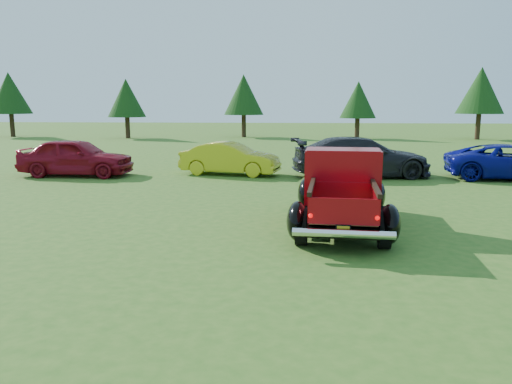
{
  "coord_description": "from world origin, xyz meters",
  "views": [
    {
      "loc": [
        0.86,
        -9.69,
        2.78
      ],
      "look_at": [
        0.16,
        0.2,
        0.99
      ],
      "focal_mm": 35.0,
      "sensor_mm": 36.0,
      "label": 1
    }
  ],
  "objects_px": {
    "tree_far_west": "(9,93)",
    "show_car_blue": "(512,162)",
    "tree_west": "(126,98)",
    "tree_mid_left": "(244,95)",
    "pickup_truck": "(342,189)",
    "show_car_yellow": "(230,159)",
    "tree_mid_right": "(358,100)",
    "show_car_grey": "(361,157)",
    "show_car_red": "(76,157)",
    "tree_east": "(481,91)"
  },
  "relations": [
    {
      "from": "tree_mid_right",
      "to": "pickup_truck",
      "type": "height_order",
      "value": "tree_mid_right"
    },
    {
      "from": "show_car_yellow",
      "to": "tree_mid_right",
      "type": "bearing_deg",
      "value": -9.09
    },
    {
      "from": "tree_far_west",
      "to": "tree_west",
      "type": "xyz_separation_m",
      "value": [
        10.0,
        -1.0,
        -0.41
      ]
    },
    {
      "from": "pickup_truck",
      "to": "tree_east",
      "type": "bearing_deg",
      "value": 69.91
    },
    {
      "from": "tree_mid_left",
      "to": "show_car_red",
      "type": "bearing_deg",
      "value": -101.02
    },
    {
      "from": "tree_east",
      "to": "show_car_yellow",
      "type": "xyz_separation_m",
      "value": [
        -16.5,
        -20.01,
        -3.03
      ]
    },
    {
      "from": "tree_mid_right",
      "to": "tree_east",
      "type": "distance_m",
      "value": 9.04
    },
    {
      "from": "pickup_truck",
      "to": "show_car_red",
      "type": "relative_size",
      "value": 1.14
    },
    {
      "from": "tree_far_west",
      "to": "show_car_grey",
      "type": "distance_m",
      "value": 32.99
    },
    {
      "from": "tree_mid_right",
      "to": "show_car_yellow",
      "type": "relative_size",
      "value": 1.15
    },
    {
      "from": "tree_west",
      "to": "show_car_red",
      "type": "height_order",
      "value": "tree_west"
    },
    {
      "from": "tree_east",
      "to": "tree_mid_left",
      "type": "bearing_deg",
      "value": 175.24
    },
    {
      "from": "tree_far_west",
      "to": "tree_mid_left",
      "type": "xyz_separation_m",
      "value": [
        19.0,
        1.0,
        -0.14
      ]
    },
    {
      "from": "tree_mid_left",
      "to": "tree_east",
      "type": "xyz_separation_m",
      "value": [
        18.0,
        -1.5,
        0.27
      ]
    },
    {
      "from": "tree_mid_right",
      "to": "show_car_yellow",
      "type": "bearing_deg",
      "value": -110.08
    },
    {
      "from": "tree_far_west",
      "to": "pickup_truck",
      "type": "xyz_separation_m",
      "value": [
        24.04,
        -28.32,
        -2.69
      ]
    },
    {
      "from": "tree_east",
      "to": "pickup_truck",
      "type": "bearing_deg",
      "value": -114.98
    },
    {
      "from": "tree_mid_right",
      "to": "show_car_grey",
      "type": "relative_size",
      "value": 0.85
    },
    {
      "from": "pickup_truck",
      "to": "show_car_yellow",
      "type": "xyz_separation_m",
      "value": [
        -3.54,
        7.8,
        -0.2
      ]
    },
    {
      "from": "tree_far_west",
      "to": "show_car_blue",
      "type": "bearing_deg",
      "value": -34.14
    },
    {
      "from": "tree_mid_right",
      "to": "show_car_blue",
      "type": "height_order",
      "value": "tree_mid_right"
    },
    {
      "from": "tree_mid_left",
      "to": "show_car_red",
      "type": "relative_size",
      "value": 1.17
    },
    {
      "from": "tree_far_west",
      "to": "tree_mid_left",
      "type": "height_order",
      "value": "tree_far_west"
    },
    {
      "from": "tree_mid_left",
      "to": "show_car_blue",
      "type": "xyz_separation_m",
      "value": [
        11.92,
        -21.97,
        -2.74
      ]
    },
    {
      "from": "tree_mid_left",
      "to": "show_car_yellow",
      "type": "relative_size",
      "value": 1.31
    },
    {
      "from": "tree_mid_right",
      "to": "show_car_yellow",
      "type": "xyz_separation_m",
      "value": [
        -7.5,
        -20.51,
        -2.34
      ]
    },
    {
      "from": "tree_mid_left",
      "to": "tree_east",
      "type": "height_order",
      "value": "tree_east"
    },
    {
      "from": "tree_far_west",
      "to": "show_car_grey",
      "type": "xyz_separation_m",
      "value": [
        25.51,
        -20.73,
        -2.77
      ]
    },
    {
      "from": "tree_far_west",
      "to": "tree_east",
      "type": "bearing_deg",
      "value": -0.77
    },
    {
      "from": "tree_west",
      "to": "tree_mid_left",
      "type": "relative_size",
      "value": 0.92
    },
    {
      "from": "show_car_grey",
      "to": "tree_far_west",
      "type": "bearing_deg",
      "value": 42.76
    },
    {
      "from": "tree_west",
      "to": "tree_east",
      "type": "relative_size",
      "value": 0.85
    },
    {
      "from": "tree_west",
      "to": "show_car_grey",
      "type": "relative_size",
      "value": 0.89
    },
    {
      "from": "pickup_truck",
      "to": "show_car_grey",
      "type": "height_order",
      "value": "pickup_truck"
    },
    {
      "from": "pickup_truck",
      "to": "show_car_yellow",
      "type": "bearing_deg",
      "value": 119.29
    },
    {
      "from": "tree_west",
      "to": "pickup_truck",
      "type": "xyz_separation_m",
      "value": [
        14.04,
        -27.32,
        -2.28
      ]
    },
    {
      "from": "tree_mid_left",
      "to": "show_car_yellow",
      "type": "xyz_separation_m",
      "value": [
        1.5,
        -21.51,
        -2.75
      ]
    },
    {
      "from": "tree_east",
      "to": "show_car_red",
      "type": "distance_m",
      "value": 30.63
    },
    {
      "from": "show_car_red",
      "to": "show_car_yellow",
      "type": "bearing_deg",
      "value": -81.39
    },
    {
      "from": "tree_west",
      "to": "pickup_truck",
      "type": "distance_m",
      "value": 30.8
    },
    {
      "from": "tree_west",
      "to": "pickup_truck",
      "type": "bearing_deg",
      "value": -62.8
    },
    {
      "from": "show_car_red",
      "to": "show_car_grey",
      "type": "relative_size",
      "value": 0.82
    },
    {
      "from": "show_car_red",
      "to": "show_car_grey",
      "type": "xyz_separation_m",
      "value": [
        10.84,
        0.52,
        0.03
      ]
    },
    {
      "from": "show_car_red",
      "to": "tree_east",
      "type": "bearing_deg",
      "value": -45.69
    },
    {
      "from": "tree_west",
      "to": "show_car_yellow",
      "type": "relative_size",
      "value": 1.21
    },
    {
      "from": "show_car_yellow",
      "to": "tree_west",
      "type": "bearing_deg",
      "value": 39.27
    },
    {
      "from": "tree_far_west",
      "to": "pickup_truck",
      "type": "relative_size",
      "value": 1.08
    },
    {
      "from": "tree_west",
      "to": "show_car_yellow",
      "type": "height_order",
      "value": "tree_west"
    },
    {
      "from": "tree_far_west",
      "to": "show_car_blue",
      "type": "distance_m",
      "value": 37.47
    },
    {
      "from": "tree_far_west",
      "to": "show_car_yellow",
      "type": "bearing_deg",
      "value": -45.02
    }
  ]
}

